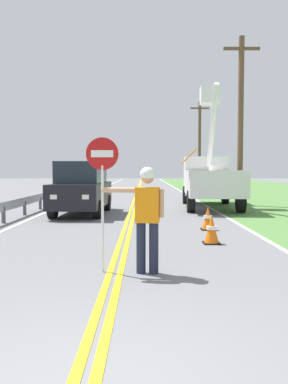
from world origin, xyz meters
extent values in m
cube|color=yellow|center=(-0.09, 20.00, 0.01)|extent=(0.11, 110.00, 0.01)
cube|color=yellow|center=(0.09, 20.00, 0.01)|extent=(0.11, 110.00, 0.01)
cube|color=silver|center=(3.60, 20.00, 0.01)|extent=(0.12, 110.00, 0.01)
cube|color=silver|center=(-3.60, 20.00, 0.01)|extent=(0.12, 110.00, 0.01)
cylinder|color=#1E2338|center=(0.66, 3.65, 0.44)|extent=(0.16, 0.16, 0.88)
cylinder|color=#1E2338|center=(0.45, 3.68, 0.44)|extent=(0.16, 0.16, 0.88)
cube|color=orange|center=(0.56, 3.66, 1.18)|extent=(0.43, 0.29, 0.60)
cylinder|color=tan|center=(0.06, 3.72, 1.43)|extent=(0.61, 0.16, 0.09)
cylinder|color=tan|center=(0.79, 3.63, 1.21)|extent=(0.09, 0.09, 0.48)
sphere|color=tan|center=(0.56, 3.66, 1.65)|extent=(0.22, 0.22, 0.22)
sphere|color=white|center=(0.56, 3.66, 1.70)|extent=(0.25, 0.25, 0.25)
cylinder|color=silver|center=(-0.22, 3.76, 0.92)|extent=(0.04, 0.04, 1.85)
cylinder|color=#B71414|center=(-0.22, 3.76, 2.05)|extent=(0.56, 0.03, 0.56)
cube|color=white|center=(-0.22, 3.74, 2.05)|extent=(0.38, 0.01, 0.12)
cube|color=silver|center=(3.55, 14.20, 1.21)|extent=(2.57, 4.73, 1.10)
cube|color=silver|center=(3.76, 17.64, 1.46)|extent=(2.32, 2.23, 2.00)
cube|color=#1E2833|center=(3.82, 18.67, 1.76)|extent=(1.98, 0.18, 0.90)
cylinder|color=silver|center=(3.50, 13.28, 1.88)|extent=(0.56, 0.56, 0.24)
cylinder|color=silver|center=(3.58, 14.55, 3.68)|extent=(0.40, 2.75, 3.48)
cube|color=white|center=(3.65, 15.82, 5.35)|extent=(0.95, 0.95, 0.80)
cube|color=orange|center=(2.27, 12.47, 2.31)|extent=(0.64, 0.83, 0.59)
cylinder|color=black|center=(2.72, 17.50, 0.46)|extent=(0.37, 0.94, 0.92)
cylinder|color=black|center=(4.78, 17.38, 0.46)|extent=(0.37, 0.94, 0.92)
cylinder|color=black|center=(2.46, 13.22, 0.46)|extent=(0.37, 0.94, 0.92)
cylinder|color=black|center=(4.52, 13.10, 0.46)|extent=(0.37, 0.94, 0.92)
cube|color=black|center=(-1.99, 12.60, 0.80)|extent=(1.97, 4.65, 0.92)
cube|color=#1E2833|center=(-1.99, 12.60, 1.68)|extent=(1.70, 2.90, 0.84)
cube|color=#EAEACC|center=(-1.50, 10.30, 0.85)|extent=(0.24, 0.07, 0.16)
cube|color=#EAEACC|center=(-2.61, 10.34, 0.85)|extent=(0.24, 0.07, 0.16)
cylinder|color=black|center=(-1.21, 11.15, 0.34)|extent=(0.30, 0.69, 0.68)
cylinder|color=black|center=(-2.85, 11.20, 0.34)|extent=(0.30, 0.69, 0.68)
cylinder|color=black|center=(-1.13, 14.00, 0.34)|extent=(0.30, 0.69, 0.68)
cylinder|color=black|center=(-2.77, 14.05, 0.34)|extent=(0.30, 0.69, 0.68)
cylinder|color=brown|center=(5.31, 16.51, 4.18)|extent=(0.28, 0.28, 8.36)
cube|color=brown|center=(5.31, 16.51, 7.76)|extent=(1.80, 0.14, 0.14)
cylinder|color=brown|center=(5.81, 34.20, 4.13)|extent=(0.28, 0.28, 8.25)
cube|color=brown|center=(5.81, 34.20, 7.65)|extent=(1.80, 0.14, 0.14)
cone|color=orange|center=(2.13, 6.34, 0.35)|extent=(0.36, 0.36, 0.70)
cylinder|color=white|center=(2.13, 6.34, 0.39)|extent=(0.25, 0.25, 0.08)
cube|color=black|center=(2.13, 6.34, 0.01)|extent=(0.40, 0.40, 0.03)
cone|color=orange|center=(2.39, 8.49, 0.35)|extent=(0.36, 0.36, 0.70)
cylinder|color=white|center=(2.39, 8.49, 0.39)|extent=(0.25, 0.25, 0.08)
cube|color=black|center=(2.39, 8.49, 0.01)|extent=(0.40, 0.40, 0.03)
cube|color=#9EA0A3|center=(-4.20, 15.66, 0.55)|extent=(0.06, 32.00, 0.32)
cube|color=#4C4C51|center=(-4.20, 9.95, 0.28)|extent=(0.10, 0.10, 0.55)
cube|color=#4C4C51|center=(-4.20, 12.23, 0.28)|extent=(0.10, 0.10, 0.55)
cube|color=#4C4C51|center=(-4.20, 14.52, 0.28)|extent=(0.10, 0.10, 0.55)
cube|color=#4C4C51|center=(-4.20, 16.80, 0.28)|extent=(0.10, 0.10, 0.55)
cube|color=#4C4C51|center=(-4.20, 19.09, 0.28)|extent=(0.10, 0.10, 0.55)
cube|color=#4C4C51|center=(-4.20, 21.38, 0.28)|extent=(0.10, 0.10, 0.55)
cube|color=#4C4C51|center=(-4.20, 23.66, 0.28)|extent=(0.10, 0.10, 0.55)
cube|color=#4C4C51|center=(-4.20, 25.95, 0.28)|extent=(0.10, 0.10, 0.55)
cube|color=#4C4C51|center=(-4.20, 28.23, 0.28)|extent=(0.10, 0.10, 0.55)
cube|color=#4C4C51|center=(-4.20, 30.52, 0.28)|extent=(0.10, 0.10, 0.55)
camera|label=1|loc=(0.50, -2.87, 1.77)|focal=36.11mm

